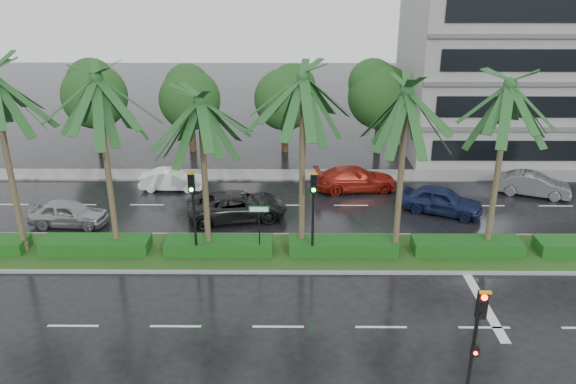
{
  "coord_description": "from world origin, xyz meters",
  "views": [
    {
      "loc": [
        0.51,
        -23.28,
        12.98
      ],
      "look_at": [
        0.34,
        1.5,
        3.05
      ],
      "focal_mm": 35.0,
      "sensor_mm": 36.0,
      "label": 1
    }
  ],
  "objects_px": {
    "signal_near": "(475,345)",
    "car_white": "(172,180)",
    "car_grey": "(534,184)",
    "car_blue": "(442,200)",
    "street_sign": "(259,218)",
    "signal_median_left": "(193,203)",
    "car_red": "(356,179)",
    "car_darkgrey": "(237,206)",
    "car_silver": "(68,213)"
  },
  "relations": [
    {
      "from": "car_grey",
      "to": "car_silver",
      "type": "bearing_deg",
      "value": 120.45
    },
    {
      "from": "signal_near",
      "to": "street_sign",
      "type": "height_order",
      "value": "signal_near"
    },
    {
      "from": "signal_near",
      "to": "car_darkgrey",
      "type": "bearing_deg",
      "value": 120.34
    },
    {
      "from": "car_silver",
      "to": "car_white",
      "type": "height_order",
      "value": "car_silver"
    },
    {
      "from": "car_red",
      "to": "car_darkgrey",
      "type": "bearing_deg",
      "value": 114.61
    },
    {
      "from": "street_sign",
      "to": "car_white",
      "type": "relative_size",
      "value": 0.66
    },
    {
      "from": "signal_near",
      "to": "car_white",
      "type": "xyz_separation_m",
      "value": [
        -13.0,
        18.89,
        -1.85
      ]
    },
    {
      "from": "car_silver",
      "to": "car_red",
      "type": "relative_size",
      "value": 0.81
    },
    {
      "from": "car_darkgrey",
      "to": "car_grey",
      "type": "bearing_deg",
      "value": -90.7
    },
    {
      "from": "signal_median_left",
      "to": "signal_near",
      "type": "bearing_deg",
      "value": -44.09
    },
    {
      "from": "signal_near",
      "to": "car_white",
      "type": "bearing_deg",
      "value": 124.53
    },
    {
      "from": "signal_median_left",
      "to": "car_white",
      "type": "height_order",
      "value": "signal_median_left"
    },
    {
      "from": "car_white",
      "to": "car_blue",
      "type": "distance_m",
      "value": 16.38
    },
    {
      "from": "car_red",
      "to": "car_grey",
      "type": "distance_m",
      "value": 10.8
    },
    {
      "from": "signal_median_left",
      "to": "car_darkgrey",
      "type": "bearing_deg",
      "value": 72.76
    },
    {
      "from": "car_silver",
      "to": "car_blue",
      "type": "height_order",
      "value": "car_blue"
    },
    {
      "from": "car_blue",
      "to": "car_grey",
      "type": "xyz_separation_m",
      "value": [
        6.27,
        2.71,
        -0.07
      ]
    },
    {
      "from": "car_silver",
      "to": "car_red",
      "type": "bearing_deg",
      "value": -67.69
    },
    {
      "from": "signal_near",
      "to": "car_grey",
      "type": "xyz_separation_m",
      "value": [
        9.27,
        18.09,
        -1.81
      ]
    },
    {
      "from": "car_red",
      "to": "car_grey",
      "type": "xyz_separation_m",
      "value": [
        10.77,
        -0.8,
        -0.05
      ]
    },
    {
      "from": "car_silver",
      "to": "car_white",
      "type": "distance_m",
      "value": 6.96
    },
    {
      "from": "signal_near",
      "to": "car_blue",
      "type": "distance_m",
      "value": 15.76
    },
    {
      "from": "signal_near",
      "to": "car_darkgrey",
      "type": "distance_m",
      "value": 16.92
    },
    {
      "from": "signal_near",
      "to": "signal_median_left",
      "type": "xyz_separation_m",
      "value": [
        -10.0,
        9.69,
        0.49
      ]
    },
    {
      "from": "car_silver",
      "to": "car_grey",
      "type": "bearing_deg",
      "value": -76.49
    },
    {
      "from": "car_silver",
      "to": "car_darkgrey",
      "type": "height_order",
      "value": "car_darkgrey"
    },
    {
      "from": "car_blue",
      "to": "street_sign",
      "type": "bearing_deg",
      "value": 143.4
    },
    {
      "from": "street_sign",
      "to": "car_silver",
      "type": "relative_size",
      "value": 0.63
    },
    {
      "from": "signal_median_left",
      "to": "street_sign",
      "type": "distance_m",
      "value": 3.13
    },
    {
      "from": "street_sign",
      "to": "car_red",
      "type": "xyz_separation_m",
      "value": [
        5.5,
        9.02,
        -1.38
      ]
    },
    {
      "from": "car_grey",
      "to": "car_white",
      "type": "bearing_deg",
      "value": 108.83
    },
    {
      "from": "street_sign",
      "to": "car_red",
      "type": "height_order",
      "value": "street_sign"
    },
    {
      "from": "car_red",
      "to": "signal_median_left",
      "type": "bearing_deg",
      "value": 129.92
    },
    {
      "from": "car_blue",
      "to": "car_silver",
      "type": "bearing_deg",
      "value": 119.56
    },
    {
      "from": "signal_near",
      "to": "car_silver",
      "type": "bearing_deg",
      "value": 142.18
    },
    {
      "from": "car_silver",
      "to": "street_sign",
      "type": "bearing_deg",
      "value": -105.51
    },
    {
      "from": "car_red",
      "to": "car_blue",
      "type": "bearing_deg",
      "value": -135.34
    },
    {
      "from": "car_silver",
      "to": "car_darkgrey",
      "type": "xyz_separation_m",
      "value": [
        9.0,
        0.94,
        0.06
      ]
    },
    {
      "from": "car_blue",
      "to": "car_red",
      "type": "bearing_deg",
      "value": 76.57
    },
    {
      "from": "car_red",
      "to": "street_sign",
      "type": "bearing_deg",
      "value": 141.27
    },
    {
      "from": "car_red",
      "to": "car_grey",
      "type": "relative_size",
      "value": 1.21
    },
    {
      "from": "car_red",
      "to": "car_grey",
      "type": "bearing_deg",
      "value": -101.62
    },
    {
      "from": "signal_median_left",
      "to": "car_blue",
      "type": "relative_size",
      "value": 0.97
    },
    {
      "from": "car_white",
      "to": "car_grey",
      "type": "distance_m",
      "value": 22.28
    },
    {
      "from": "car_blue",
      "to": "car_grey",
      "type": "relative_size",
      "value": 1.06
    },
    {
      "from": "car_white",
      "to": "car_darkgrey",
      "type": "distance_m",
      "value": 6.27
    },
    {
      "from": "signal_near",
      "to": "car_darkgrey",
      "type": "height_order",
      "value": "signal_near"
    },
    {
      "from": "car_blue",
      "to": "car_grey",
      "type": "distance_m",
      "value": 6.83
    },
    {
      "from": "signal_median_left",
      "to": "car_grey",
      "type": "bearing_deg",
      "value": 23.55
    },
    {
      "from": "signal_median_left",
      "to": "street_sign",
      "type": "relative_size",
      "value": 1.68
    }
  ]
}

